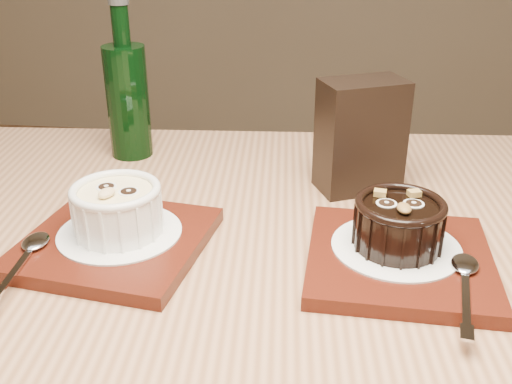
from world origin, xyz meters
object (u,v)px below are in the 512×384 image
ramekin_dark (399,222)px  green_bottle (127,97)px  tray_right (399,260)px  table (244,341)px  tray_left (115,242)px  condiment_stand (360,136)px  ramekin_white (117,207)px

ramekin_dark → green_bottle: green_bottle is taller
green_bottle → tray_right: bearing=-36.3°
table → ramekin_dark: ramekin_dark is taller
table → tray_right: (0.15, 0.02, 0.10)m
tray_left → green_bottle: size_ratio=0.82×
tray_right → condiment_stand: bearing=101.0°
tray_left → green_bottle: 0.28m
tray_left → condiment_stand: condiment_stand is taller
tray_right → table: bearing=-171.8°
ramekin_white → table: bearing=4.6°
table → condiment_stand: size_ratio=8.93×
ramekin_dark → condiment_stand: bearing=95.3°
table → tray_left: size_ratio=6.95×
table → tray_right: 0.18m
condiment_stand → green_bottle: bearing=166.3°
green_bottle → ramekin_white: bearing=-75.6°
tray_left → ramekin_dark: 0.29m
condiment_stand → tray_right: bearing=-79.0°
tray_left → condiment_stand: size_ratio=1.29×
green_bottle → ramekin_dark: bearing=-35.4°
table → ramekin_dark: size_ratio=13.93×
ramekin_white → condiment_stand: bearing=51.7°
table → ramekin_dark: bearing=12.4°
tray_right → condiment_stand: (-0.04, 0.18, 0.06)m
tray_left → ramekin_white: size_ratio=1.93×
tray_right → tray_left: bearing=179.8°
ramekin_white → ramekin_dark: (0.29, 0.00, -0.00)m
ramekin_white → green_bottle: green_bottle is taller
tray_left → green_bottle: (-0.06, 0.26, 0.08)m
table → tray_left: tray_left is taller
ramekin_white → green_bottle: bearing=121.5°
ramekin_dark → table: bearing=-173.0°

